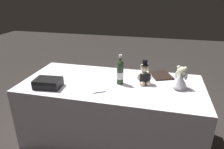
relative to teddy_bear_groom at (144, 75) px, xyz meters
The scene contains 8 objects.
ground_plane 0.93m from the teddy_bear_groom, 10.02° to the left, with size 12.00×12.00×0.00m, color #2D2826.
reception_table 0.60m from the teddy_bear_groom, 10.02° to the left, with size 2.03×0.94×0.76m, color white.
teddy_bear_groom is the anchor object (origin of this frame).
teddy_bear_bride 0.38m from the teddy_bear_groom, behind, with size 0.19×0.23×0.25m.
champagne_bottle 0.27m from the teddy_bear_groom, 13.64° to the left, with size 0.08×0.08×0.34m.
signing_pen 0.55m from the teddy_bear_groom, 38.36° to the left, with size 0.12×0.07×0.01m.
gift_case_black 1.06m from the teddy_bear_groom, 18.63° to the left, with size 0.30×0.22×0.10m.
guestbook 0.34m from the teddy_bear_groom, 123.91° to the right, with size 0.23×0.28×0.02m, color black.
Camera 1 is at (-0.50, 2.07, 1.75)m, focal length 33.07 mm.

